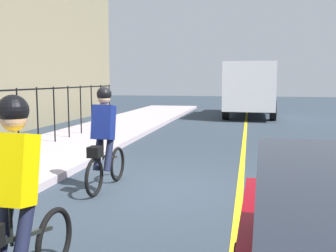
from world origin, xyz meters
name	(u,v)px	position (x,y,z in m)	size (l,w,h in m)	color
ground_plane	(149,189)	(0.00, 0.00, 0.00)	(80.00, 80.00, 0.00)	#2D3743
lane_line_centre	(240,194)	(0.00, -1.60, 0.00)	(36.00, 0.12, 0.01)	yellow
cyclist_lead	(104,139)	(-0.19, 0.76, 0.91)	(1.71, 0.37, 1.83)	black
cyclist_follow	(15,202)	(-3.74, 0.20, 0.91)	(1.71, 0.37, 1.83)	black
box_truck_background	(251,87)	(14.50, -1.78, 1.55)	(6.77, 2.68, 2.78)	silver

